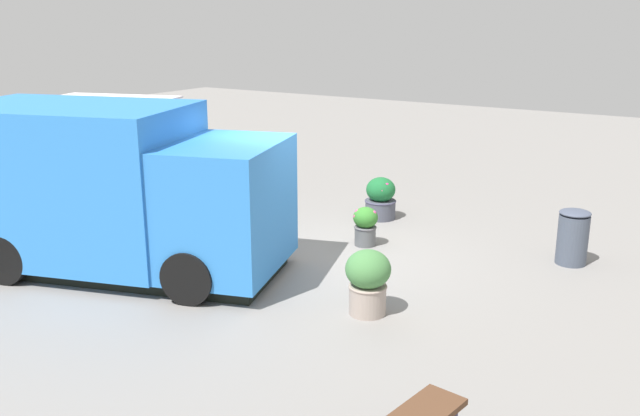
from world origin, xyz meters
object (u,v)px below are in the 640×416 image
(planter_flowering_side, at_px, (368,280))
(trash_bin, at_px, (573,236))
(planter_flowering_far, at_px, (365,225))
(planter_flowering_near, at_px, (381,199))
(person_customer, at_px, (225,165))
(food_truck, at_px, (114,192))

(planter_flowering_side, distance_m, trash_bin, 3.85)
(planter_flowering_far, bearing_deg, trash_bin, -73.55)
(planter_flowering_near, bearing_deg, planter_flowering_far, -161.67)
(person_customer, bearing_deg, planter_flowering_near, -101.57)
(planter_flowering_far, bearing_deg, planter_flowering_near, 18.33)
(planter_flowering_side, bearing_deg, planter_flowering_far, 29.13)
(trash_bin, bearing_deg, planter_flowering_side, 151.61)
(planter_flowering_far, relative_size, planter_flowering_side, 0.77)
(planter_flowering_near, height_order, planter_flowering_side, planter_flowering_side)
(planter_flowering_far, bearing_deg, person_customer, 64.02)
(person_customer, height_order, planter_flowering_far, person_customer)
(food_truck, relative_size, planter_flowering_far, 7.99)
(food_truck, bearing_deg, planter_flowering_side, -82.33)
(trash_bin, bearing_deg, person_customer, 79.27)
(person_customer, height_order, trash_bin, trash_bin)
(planter_flowering_far, xyz_separation_m, planter_flowering_side, (-2.44, -1.36, 0.11))
(food_truck, bearing_deg, trash_bin, -56.37)
(person_customer, distance_m, planter_flowering_side, 8.23)
(planter_flowering_far, xyz_separation_m, trash_bin, (0.94, -3.19, 0.09))
(planter_flowering_side, bearing_deg, trash_bin, -28.39)
(planter_flowering_near, height_order, trash_bin, trash_bin)
(planter_flowering_far, distance_m, planter_flowering_side, 2.80)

